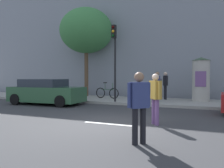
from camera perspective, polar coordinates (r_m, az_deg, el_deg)
name	(u,v)px	position (r m, az deg, el deg)	size (l,w,h in m)	color
ground_plane	(108,124)	(7.85, -0.95, -9.97)	(80.00, 80.00, 0.00)	#38383A
sidewalk_curb	(154,102)	(14.44, 10.56, -4.33)	(36.00, 4.00, 0.15)	#9E9B93
lane_markings	(108,124)	(7.85, -0.95, -9.94)	(25.80, 0.16, 0.01)	silver
building_backdrop	(168,30)	(19.64, 13.94, 12.91)	(36.00, 5.00, 10.84)	gray
traffic_light	(114,51)	(13.37, 0.60, 8.35)	(0.24, 0.45, 4.45)	black
poster_column	(201,79)	(14.63, 21.37, 1.19)	(1.10, 1.10, 2.63)	#B2ADA3
street_tree	(86,31)	(18.02, -6.47, 13.06)	(4.04, 4.04, 6.72)	brown
pedestrian_in_red_top	(139,101)	(5.44, 6.68, -4.29)	(0.52, 0.52, 1.71)	black
pedestrian_in_light_jacket	(155,94)	(7.73, 10.79, -2.59)	(0.49, 0.54, 1.71)	#724C84
pedestrian_with_bag	(165,83)	(15.13, 13.21, 0.21)	(0.38, 0.58, 1.78)	black
pedestrian_with_backpack	(158,84)	(13.60, 11.33, 0.09)	(0.51, 0.62, 1.76)	#4C4C51
bicycle_leaning	(107,93)	(15.48, -1.25, -2.18)	(1.77, 0.24, 1.09)	black
parked_car_blue	(46,92)	(13.85, -16.18, -1.94)	(4.40, 2.08, 1.48)	#2D5938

